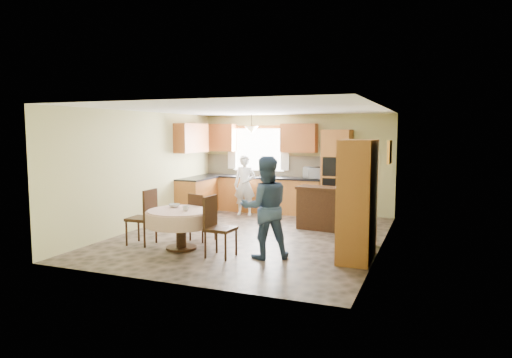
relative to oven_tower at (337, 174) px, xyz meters
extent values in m
cube|color=brown|center=(-1.15, -2.69, -1.06)|extent=(5.00, 6.00, 0.01)
cube|color=white|center=(-1.15, -2.69, 1.44)|extent=(5.00, 6.00, 0.01)
cube|color=tan|center=(-1.15, 0.31, 0.19)|extent=(5.00, 0.02, 2.50)
cube|color=tan|center=(-1.15, -5.69, 0.19)|extent=(5.00, 0.02, 2.50)
cube|color=tan|center=(-3.65, -2.69, 0.19)|extent=(0.02, 6.00, 2.50)
cube|color=tan|center=(1.35, -2.69, 0.19)|extent=(0.02, 6.00, 2.50)
cube|color=white|center=(-2.15, 0.29, 0.54)|extent=(1.40, 0.03, 1.10)
cube|color=white|center=(-2.90, 0.24, 0.59)|extent=(0.22, 0.02, 1.15)
cube|color=white|center=(-1.40, 0.24, 0.59)|extent=(0.22, 0.02, 1.15)
cube|color=#C47834|center=(-2.00, 0.01, -0.62)|extent=(3.30, 0.60, 0.88)
cube|color=black|center=(-2.00, 0.01, -0.16)|extent=(3.30, 0.64, 0.04)
cube|color=#C47834|center=(-3.35, -0.89, -0.62)|extent=(0.60, 1.20, 0.88)
cube|color=black|center=(-3.35, -0.89, -0.16)|extent=(0.64, 1.20, 0.04)
cube|color=tan|center=(-2.00, 0.30, 0.12)|extent=(3.30, 0.02, 0.55)
cube|color=#AE5A2B|center=(-3.20, 0.15, 0.85)|extent=(0.85, 0.33, 0.72)
cube|color=#AE5A2B|center=(-1.00, 0.15, 0.85)|extent=(0.90, 0.33, 0.72)
cube|color=#AE5A2B|center=(-3.48, -0.89, 0.85)|extent=(0.33, 1.20, 0.72)
cube|color=#C47834|center=(0.00, 0.00, 0.00)|extent=(0.66, 0.62, 2.12)
cube|color=black|center=(0.00, -0.31, 0.19)|extent=(0.56, 0.01, 0.45)
cube|color=black|center=(0.00, -0.31, -0.31)|extent=(0.56, 0.01, 0.45)
cone|color=beige|center=(-2.15, -0.19, 1.06)|extent=(0.36, 0.36, 0.18)
cube|color=#3B2310|center=(0.08, -1.54, -0.63)|extent=(1.25, 0.64, 0.86)
cube|color=black|center=(1.05, -2.63, -0.80)|extent=(0.41, 0.32, 0.52)
cube|color=#C47834|center=(1.07, -3.56, -0.09)|extent=(0.51, 1.02, 1.95)
cylinder|color=#3B2310|center=(-1.93, -4.03, -0.74)|extent=(0.18, 0.18, 0.64)
cylinder|color=#3B2310|center=(-1.93, -4.03, -1.04)|extent=(0.54, 0.54, 0.04)
cylinder|color=beige|center=(-1.93, -4.03, -0.38)|extent=(1.17, 1.17, 0.05)
cylinder|color=beige|center=(-1.93, -4.03, -0.51)|extent=(1.23, 1.23, 0.25)
cube|color=#3B2310|center=(-2.78, -4.02, -0.58)|extent=(0.46, 0.46, 0.05)
cube|color=#3B2310|center=(-2.58, -4.02, -0.30)|extent=(0.06, 0.43, 0.53)
cylinder|color=#3B2310|center=(-2.97, -4.21, -0.83)|extent=(0.04, 0.04, 0.46)
cylinder|color=#3B2310|center=(-2.59, -4.21, -0.83)|extent=(0.04, 0.04, 0.46)
cylinder|color=#3B2310|center=(-2.97, -3.83, -0.83)|extent=(0.04, 0.04, 0.46)
cylinder|color=#3B2310|center=(-2.59, -3.83, -0.83)|extent=(0.04, 0.04, 0.46)
cube|color=#3B2310|center=(-1.89, -3.32, -0.64)|extent=(0.49, 0.49, 0.05)
cube|color=#3B2310|center=(-1.94, -3.49, -0.39)|extent=(0.37, 0.14, 0.47)
cylinder|color=#3B2310|center=(-2.06, -3.49, -0.86)|extent=(0.03, 0.03, 0.40)
cylinder|color=#3B2310|center=(-1.72, -3.49, -0.86)|extent=(0.03, 0.03, 0.40)
cylinder|color=#3B2310|center=(-2.06, -3.15, -0.86)|extent=(0.03, 0.03, 0.40)
cylinder|color=#3B2310|center=(-1.72, -3.15, -0.86)|extent=(0.03, 0.03, 0.40)
cube|color=#3B2310|center=(-1.05, -4.24, -0.59)|extent=(0.46, 0.46, 0.05)
cube|color=#3B2310|center=(-1.25, -4.23, -0.31)|extent=(0.06, 0.42, 0.52)
cylinder|color=#3B2310|center=(-1.24, -4.43, -0.84)|extent=(0.04, 0.04, 0.45)
cylinder|color=#3B2310|center=(-0.86, -4.43, -0.84)|extent=(0.04, 0.04, 0.45)
cylinder|color=#3B2310|center=(-1.24, -4.06, -0.84)|extent=(0.04, 0.04, 0.45)
cylinder|color=#3B2310|center=(-0.86, -4.06, -0.84)|extent=(0.04, 0.04, 0.45)
cube|color=#EEB546|center=(1.32, -1.13, 0.59)|extent=(0.05, 0.58, 0.48)
cube|color=silver|center=(1.29, -1.13, 0.59)|extent=(0.01, 0.48, 0.38)
imported|color=silver|center=(-0.56, -0.04, 0.00)|extent=(0.57, 0.44, 0.28)
imported|color=silver|center=(-2.17, -0.59, -0.31)|extent=(0.59, 0.43, 1.50)
imported|color=#364E76|center=(-0.35, -4.02, -0.22)|extent=(1.03, 0.97, 1.68)
imported|color=#B2B2B2|center=(-0.12, -1.54, -0.18)|extent=(0.24, 0.24, 0.05)
imported|color=silver|center=(0.35, -1.54, -0.04)|extent=(0.16, 0.16, 0.33)
imported|color=#B2B2B2|center=(-1.80, -4.09, -0.32)|extent=(0.15, 0.15, 0.09)
imported|color=#B2B2B2|center=(-2.18, -3.84, -0.33)|extent=(0.24, 0.24, 0.06)
camera|label=1|loc=(2.22, -10.92, 1.02)|focal=32.00mm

